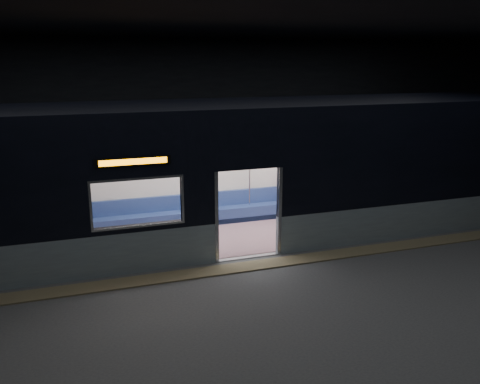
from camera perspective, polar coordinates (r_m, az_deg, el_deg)
station_floor at (r=10.67m, az=2.83°, el=-9.42°), size 24.00×14.00×0.01m
station_envelope at (r=9.76m, az=3.10°, el=10.63°), size 24.00×14.00×5.00m
tactile_strip at (r=11.13m, az=1.79°, el=-8.23°), size 22.80×0.50×0.03m
metro_car at (r=12.39m, az=-1.37°, el=3.05°), size 18.00×3.04×3.35m
passenger at (r=14.30m, az=5.91°, el=0.47°), size 0.44×0.77×1.49m
handbag at (r=14.12m, az=6.39°, el=-0.34°), size 0.31×0.28×0.15m
transit_map at (r=15.10m, az=10.62°, el=3.36°), size 0.88×0.03×0.57m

